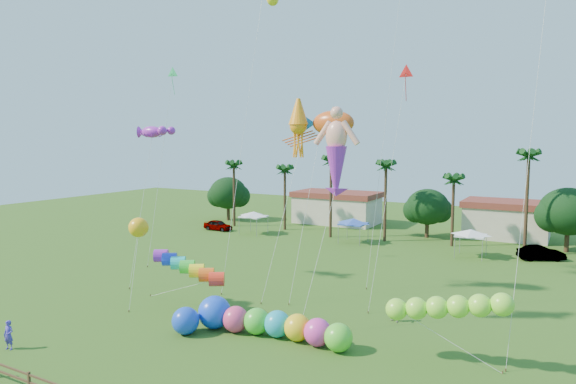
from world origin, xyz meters
The scene contains 19 objects.
ground centered at (0.00, 0.00, 0.00)m, with size 160.00×160.00×0.00m, color #285116.
tree_line centered at (3.57, 44.00, 4.28)m, with size 69.46×8.91×11.00m.
buildings_row centered at (-3.09, 50.00, 2.00)m, with size 35.00×7.00×4.00m.
tent_row centered at (-6.00, 36.33, 2.75)m, with size 31.00×4.00×0.60m.
car_a centered at (-25.91, 35.92, 0.73)m, with size 1.72×4.27×1.45m, color #4C4C54.
car_b centered at (14.76, 38.22, 0.77)m, with size 1.62×4.65×1.53m, color #4C4C54.
spectator_a centered at (-11.85, -3.38, 0.90)m, with size 0.65×0.43×1.79m, color #4535BA.
spectator_b centered at (7.07, 12.69, 0.78)m, with size 0.76×0.59×1.56m, color gray.
caterpillar_inflatable centered at (0.69, 6.00, 0.93)m, with size 10.87×2.86×2.21m.
blue_ball centered at (-4.17, 3.78, 0.90)m, with size 1.79×1.79×1.79m, color blue.
rainbow_tube centered at (-5.72, 6.77, 3.00)m, with size 10.02×3.81×3.51m.
green_worm centered at (8.93, 6.91, 2.93)m, with size 9.06×3.89×3.67m.
orange_ball_kite centered at (-10.74, 6.30, 6.13)m, with size 1.49×2.05×6.88m.
merman_kite centered at (3.47, 10.44, 11.44)m, with size 2.50×4.11×14.33m.
fish_kite centered at (0.35, 16.75, 13.98)m, with size 5.62×6.38×15.10m.
squid_kite centered at (-2.37, 15.93, 13.78)m, with size 1.82×5.48×16.09m.
lobster_kite centered at (-15.52, 12.84, 13.34)m, with size 4.06×4.99×14.08m.
delta_kite_red centered at (6.14, 16.88, 17.35)m, with size 2.05×3.65×18.24m.
delta_kite_green centered at (-18.37, 18.83, 19.04)m, with size 1.62×3.60×19.97m.
Camera 1 is at (17.57, -21.15, 12.64)m, focal length 32.00 mm.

